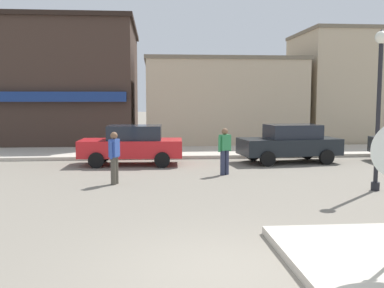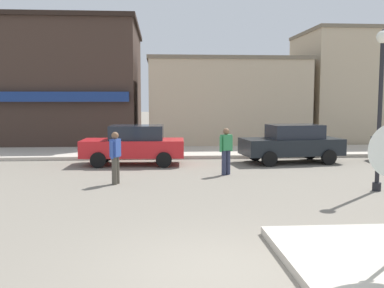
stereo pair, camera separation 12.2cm
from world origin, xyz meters
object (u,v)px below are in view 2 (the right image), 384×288
at_px(parked_car_nearest, 134,144).
at_px(pedestrian_crossing_near, 226,150).
at_px(lamp_post, 381,86).
at_px(parked_car_second, 292,143).
at_px(pedestrian_crossing_far, 115,156).

distance_m(parked_car_nearest, pedestrian_crossing_near, 4.21).
height_order(lamp_post, parked_car_second, lamp_post).
distance_m(lamp_post, pedestrian_crossing_far, 7.96).
relative_size(parked_car_nearest, pedestrian_crossing_near, 2.53).
relative_size(parked_car_second, pedestrian_crossing_near, 2.59).
distance_m(parked_car_nearest, pedestrian_crossing_far, 4.06).
bearing_deg(pedestrian_crossing_near, pedestrian_crossing_far, -158.92).
bearing_deg(pedestrian_crossing_far, pedestrian_crossing_near, 21.08).
distance_m(pedestrian_crossing_near, pedestrian_crossing_far, 3.89).
xyz_separation_m(parked_car_nearest, parked_car_second, (6.40, 0.05, 0.00)).
height_order(parked_car_second, pedestrian_crossing_near, pedestrian_crossing_near).
distance_m(parked_car_second, pedestrian_crossing_near, 4.12).
xyz_separation_m(pedestrian_crossing_near, pedestrian_crossing_far, (-3.63, -1.40, 0.00)).
bearing_deg(pedestrian_crossing_far, parked_car_nearest, 84.99).
xyz_separation_m(parked_car_nearest, pedestrian_crossing_far, (-0.35, -4.05, 0.06)).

